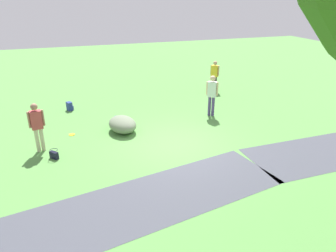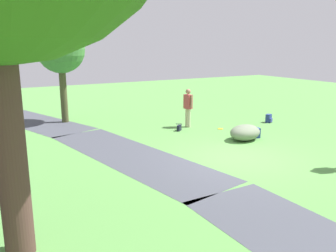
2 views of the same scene
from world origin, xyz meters
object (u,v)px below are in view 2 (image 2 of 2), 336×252
object	(u,v)px
backpack_by_boulder	(256,133)
young_tree_near_path	(61,50)
lawn_boulder	(245,132)
woman_with_handbag	(188,105)
frisbee_on_grass	(220,129)
spare_backpack_on_lawn	(269,118)
handbag_on_grass	(179,128)

from	to	relation	value
backpack_by_boulder	young_tree_near_path	bearing A→B (deg)	41.47
lawn_boulder	woman_with_handbag	world-z (taller)	woman_with_handbag
young_tree_near_path	backpack_by_boulder	world-z (taller)	young_tree_near_path
backpack_by_boulder	frisbee_on_grass	bearing A→B (deg)	10.40
lawn_boulder	spare_backpack_on_lawn	size ratio (longest dim) A/B	3.86
woman_with_handbag	handbag_on_grass	xyz separation A→B (m)	(-0.42, 0.71, -0.87)
handbag_on_grass	frisbee_on_grass	bearing A→B (deg)	-110.16
spare_backpack_on_lawn	handbag_on_grass	bearing A→B (deg)	81.33
young_tree_near_path	handbag_on_grass	world-z (taller)	young_tree_near_path
lawn_boulder	backpack_by_boulder	distance (m)	0.66
spare_backpack_on_lawn	frisbee_on_grass	distance (m)	2.87
young_tree_near_path	frisbee_on_grass	bearing A→B (deg)	-130.91
handbag_on_grass	spare_backpack_on_lawn	xyz separation A→B (m)	(-0.70, -4.60, 0.05)
lawn_boulder	backpack_by_boulder	bearing A→B (deg)	-85.24
frisbee_on_grass	lawn_boulder	bearing A→B (deg)	171.13
woman_with_handbag	frisbee_on_grass	xyz separation A→B (m)	(-1.06, -1.03, -1.00)
young_tree_near_path	lawn_boulder	size ratio (longest dim) A/B	2.94
young_tree_near_path	spare_backpack_on_lawn	xyz separation A→B (m)	(-4.92, -8.47, -3.20)
woman_with_handbag	backpack_by_boulder	size ratio (longest dim) A/B	4.33
spare_backpack_on_lawn	backpack_by_boulder	bearing A→B (deg)	125.84
young_tree_near_path	backpack_by_boulder	size ratio (longest dim) A/B	11.37
lawn_boulder	spare_backpack_on_lawn	xyz separation A→B (m)	(1.87, -3.16, -0.11)
handbag_on_grass	backpack_by_boulder	world-z (taller)	backpack_by_boulder
young_tree_near_path	woman_with_handbag	size ratio (longest dim) A/B	2.63
handbag_on_grass	spare_backpack_on_lawn	distance (m)	4.66
spare_backpack_on_lawn	frisbee_on_grass	xyz separation A→B (m)	(0.06, 2.86, -0.18)
backpack_by_boulder	spare_backpack_on_lawn	xyz separation A→B (m)	(1.82, -2.51, 0.00)
lawn_boulder	young_tree_near_path	bearing A→B (deg)	38.01
woman_with_handbag	spare_backpack_on_lawn	bearing A→B (deg)	-106.14
lawn_boulder	frisbee_on_grass	xyz separation A→B (m)	(1.93, -0.30, -0.29)
spare_backpack_on_lawn	young_tree_near_path	bearing A→B (deg)	59.83
young_tree_near_path	frisbee_on_grass	xyz separation A→B (m)	(-4.86, -5.61, -3.38)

